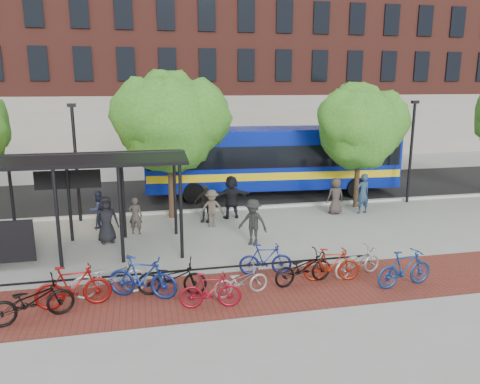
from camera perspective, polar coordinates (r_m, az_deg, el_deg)
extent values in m
plane|color=#9E9E99|center=(18.82, 1.61, -5.32)|extent=(160.00, 160.00, 0.00)
cube|color=black|center=(26.37, -2.49, 0.09)|extent=(160.00, 8.00, 0.01)
cube|color=#B7B7B2|center=(22.54, -0.79, -2.02)|extent=(160.00, 0.25, 0.12)
cube|color=maroon|center=(13.89, -1.62, -12.26)|extent=(24.00, 3.00, 0.01)
cube|color=black|center=(14.55, -7.42, -11.15)|extent=(12.00, 0.05, 0.95)
cube|color=brown|center=(45.80, 6.42, 18.14)|extent=(55.00, 14.00, 20.00)
cylinder|color=black|center=(19.29, -26.00, -1.12)|extent=(0.12, 0.12, 3.30)
cylinder|color=black|center=(16.31, -21.36, -3.10)|extent=(0.12, 0.12, 3.30)
cylinder|color=black|center=(18.90, -20.11, -0.85)|extent=(0.12, 0.12, 3.30)
cylinder|color=black|center=(16.10, -14.32, -2.80)|extent=(0.12, 0.12, 3.30)
cylinder|color=black|center=(18.71, -14.05, -0.57)|extent=(0.12, 0.12, 3.30)
cylinder|color=black|center=(16.13, -7.20, -2.46)|extent=(0.12, 0.12, 3.30)
cylinder|color=black|center=(18.74, -7.93, -0.28)|extent=(0.12, 0.12, 3.30)
cube|color=black|center=(16.76, -24.91, 3.31)|extent=(10.60, 1.65, 0.29)
cube|color=black|center=(18.11, -23.97, 4.05)|extent=(10.60, 1.65, 0.29)
cube|color=black|center=(18.85, -23.44, 3.18)|extent=(9.00, 0.10, 0.40)
cube|color=black|center=(18.84, -20.25, 1.43)|extent=(2.40, 0.12, 0.70)
cube|color=#FF7200|center=(18.91, -20.22, 1.48)|extent=(2.20, 0.02, 0.55)
cylinder|color=#382619|center=(21.20, -8.40, 0.20)|extent=(0.24, 0.24, 2.52)
sphere|color=#256F1D|center=(20.75, -8.67, 8.14)|extent=(4.20, 4.20, 4.20)
sphere|color=#256F1D|center=(21.02, -5.84, 9.10)|extent=(3.36, 3.36, 3.36)
sphere|color=#256F1D|center=(20.39, -11.04, 9.09)|extent=(3.15, 3.15, 3.15)
sphere|color=#256F1D|center=(21.10, -8.54, 10.40)|extent=(2.94, 2.94, 2.94)
cylinder|color=#382619|center=(23.54, 14.02, 0.94)|extent=(0.24, 0.24, 2.27)
sphere|color=#256F1D|center=(23.14, 14.39, 7.38)|extent=(3.80, 3.80, 3.80)
sphere|color=#256F1D|center=(23.73, 16.29, 8.13)|extent=(3.04, 3.04, 3.04)
sphere|color=#256F1D|center=(22.51, 13.03, 8.32)|extent=(2.85, 2.85, 2.85)
sphere|color=#256F1D|center=(23.49, 14.29, 9.42)|extent=(2.66, 2.66, 2.66)
cylinder|color=black|center=(21.40, -19.33, 3.10)|extent=(0.14, 0.14, 5.00)
cube|color=black|center=(21.14, -19.85, 9.92)|extent=(0.35, 0.20, 0.15)
cylinder|color=black|center=(25.02, 20.10, 4.40)|extent=(0.14, 0.14, 5.00)
cube|color=black|center=(24.79, 20.57, 10.23)|extent=(0.35, 0.20, 0.15)
cube|color=#071A8F|center=(25.32, 3.92, 4.22)|extent=(13.59, 3.83, 3.07)
cube|color=black|center=(25.28, 3.93, 4.78)|extent=(13.32, 3.85, 1.12)
cube|color=yellow|center=(25.45, 3.90, 2.54)|extent=(13.46, 3.87, 0.39)
cube|color=#071A8F|center=(25.14, 3.98, 7.56)|extent=(13.30, 3.52, 0.20)
cylinder|color=black|center=(23.66, -5.62, -0.16)|extent=(1.09, 0.39, 1.07)
cylinder|color=black|center=(26.50, -5.91, 1.27)|extent=(1.09, 0.39, 1.07)
cylinder|color=black|center=(25.49, 14.04, 0.47)|extent=(1.09, 0.39, 1.07)
cylinder|color=black|center=(28.14, 11.85, 1.76)|extent=(1.09, 0.39, 1.07)
imported|color=black|center=(13.35, -24.09, -12.00)|extent=(2.21, 1.32, 1.10)
imported|color=maroon|center=(13.65, -19.65, -10.79)|extent=(2.04, 0.76, 1.20)
imported|color=#969699|center=(14.06, -15.63, -9.99)|extent=(2.18, 1.00, 1.10)
imported|color=navy|center=(13.67, -11.82, -10.15)|extent=(2.12, 1.33, 1.24)
imported|color=black|center=(13.75, -8.30, -10.29)|extent=(2.08, 1.02, 1.05)
imported|color=maroon|center=(12.91, -3.62, -11.88)|extent=(1.73, 0.65, 1.01)
imported|color=#AAAAAD|center=(13.63, 0.11, -10.76)|extent=(1.75, 0.90, 0.88)
imported|color=navy|center=(15.01, 3.13, -8.17)|extent=(1.74, 0.73, 1.02)
imported|color=black|center=(14.44, 7.70, -9.15)|extent=(2.05, 1.09, 1.02)
imported|color=maroon|center=(14.79, 11.12, -8.68)|extent=(1.80, 0.75, 1.05)
imported|color=#B3B3B6|center=(15.36, 14.12, -8.23)|extent=(1.88, 1.08, 0.93)
imported|color=navy|center=(14.94, 19.44, -8.78)|extent=(1.96, 0.80, 1.14)
imported|color=black|center=(18.46, -15.99, -3.26)|extent=(1.00, 0.78, 1.81)
imported|color=#3D3630|center=(19.25, -12.63, -2.84)|extent=(0.63, 0.49, 1.53)
imported|color=navy|center=(20.48, -16.93, -2.05)|extent=(0.98, 0.94, 1.58)
imported|color=#4E443A|center=(19.73, -3.44, -2.01)|extent=(1.13, 0.77, 1.61)
imported|color=#292929|center=(20.46, -4.27, -1.39)|extent=(1.06, 0.80, 1.67)
imported|color=black|center=(20.96, -1.07, -0.61)|extent=(1.85, 0.70, 1.95)
imported|color=#372F2C|center=(22.09, 11.57, -0.49)|extent=(0.90, 0.65, 1.71)
imported|color=navy|center=(22.47, 14.74, -0.19)|extent=(0.76, 0.57, 1.88)
imported|color=black|center=(17.51, 1.58, -3.71)|extent=(1.31, 1.21, 1.76)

